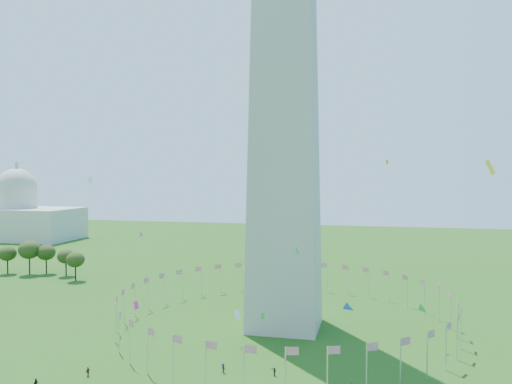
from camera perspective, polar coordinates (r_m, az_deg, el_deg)
flag_ring at (r=125.74m, az=3.30°, el=-13.16°), size 80.24×80.24×9.00m
capitol_building at (r=320.57m, az=-25.64°, el=-0.77°), size 70.00×35.00×46.00m
kites_aloft at (r=94.65m, az=8.40°, el=-10.83°), size 97.00×63.88×36.91m
tree_line_west at (r=206.58m, az=-24.98°, el=-7.10°), size 55.20×15.42×12.37m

